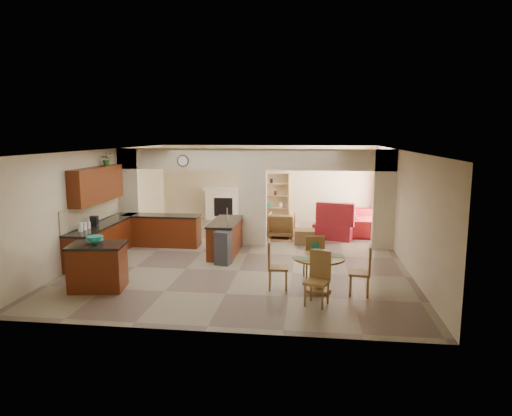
# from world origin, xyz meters

# --- Properties ---
(floor) EXTENTS (10.00, 10.00, 0.00)m
(floor) POSITION_xyz_m (0.00, 0.00, 0.00)
(floor) COLOR #7F7458
(floor) RESTS_ON ground
(ceiling) EXTENTS (10.00, 10.00, 0.00)m
(ceiling) POSITION_xyz_m (0.00, 0.00, 2.80)
(ceiling) COLOR white
(ceiling) RESTS_ON wall_back
(wall_back) EXTENTS (8.00, 0.00, 8.00)m
(wall_back) POSITION_xyz_m (0.00, 5.00, 1.40)
(wall_back) COLOR beige
(wall_back) RESTS_ON floor
(wall_front) EXTENTS (8.00, 0.00, 8.00)m
(wall_front) POSITION_xyz_m (0.00, -5.00, 1.40)
(wall_front) COLOR beige
(wall_front) RESTS_ON floor
(wall_left) EXTENTS (0.00, 10.00, 10.00)m
(wall_left) POSITION_xyz_m (-4.00, 0.00, 1.40)
(wall_left) COLOR beige
(wall_left) RESTS_ON floor
(wall_right) EXTENTS (0.00, 10.00, 10.00)m
(wall_right) POSITION_xyz_m (4.00, 0.00, 1.40)
(wall_right) COLOR beige
(wall_right) RESTS_ON floor
(partition_left_pier) EXTENTS (0.60, 0.25, 2.80)m
(partition_left_pier) POSITION_xyz_m (-3.70, 1.00, 1.40)
(partition_left_pier) COLOR beige
(partition_left_pier) RESTS_ON floor
(partition_center_pier) EXTENTS (0.80, 0.25, 2.20)m
(partition_center_pier) POSITION_xyz_m (0.00, 1.00, 1.10)
(partition_center_pier) COLOR beige
(partition_center_pier) RESTS_ON floor
(partition_right_pier) EXTENTS (0.60, 0.25, 2.80)m
(partition_right_pier) POSITION_xyz_m (3.70, 1.00, 1.40)
(partition_right_pier) COLOR beige
(partition_right_pier) RESTS_ON floor
(partition_header) EXTENTS (8.00, 0.25, 0.60)m
(partition_header) POSITION_xyz_m (0.00, 1.00, 2.50)
(partition_header) COLOR beige
(partition_header) RESTS_ON partition_center_pier
(kitchen_counter) EXTENTS (2.52, 3.29, 1.48)m
(kitchen_counter) POSITION_xyz_m (-3.26, -0.25, 0.46)
(kitchen_counter) COLOR #3C1606
(kitchen_counter) RESTS_ON floor
(upper_cabinets) EXTENTS (0.35, 2.40, 0.90)m
(upper_cabinets) POSITION_xyz_m (-3.82, -0.80, 1.92)
(upper_cabinets) COLOR #3C1606
(upper_cabinets) RESTS_ON wall_left
(peninsula) EXTENTS (0.70, 1.85, 0.91)m
(peninsula) POSITION_xyz_m (-0.60, -0.11, 0.46)
(peninsula) COLOR #3C1606
(peninsula) RESTS_ON floor
(wall_clock) EXTENTS (0.34, 0.03, 0.34)m
(wall_clock) POSITION_xyz_m (-2.00, 0.85, 2.45)
(wall_clock) COLOR #482718
(wall_clock) RESTS_ON partition_header
(rug) EXTENTS (1.60, 1.30, 0.01)m
(rug) POSITION_xyz_m (1.20, 2.10, 0.01)
(rug) COLOR brown
(rug) RESTS_ON floor
(fireplace) EXTENTS (1.60, 0.35, 1.20)m
(fireplace) POSITION_xyz_m (-1.60, 4.83, 0.61)
(fireplace) COLOR white
(fireplace) RESTS_ON floor
(shelving_unit) EXTENTS (1.00, 0.32, 1.80)m
(shelving_unit) POSITION_xyz_m (0.35, 4.82, 0.90)
(shelving_unit) COLOR olive
(shelving_unit) RESTS_ON floor
(window_a) EXTENTS (0.02, 0.90, 1.90)m
(window_a) POSITION_xyz_m (3.97, 2.30, 1.20)
(window_a) COLOR white
(window_a) RESTS_ON wall_right
(window_b) EXTENTS (0.02, 0.90, 1.90)m
(window_b) POSITION_xyz_m (3.97, 4.00, 1.20)
(window_b) COLOR white
(window_b) RESTS_ON wall_right
(glazed_door) EXTENTS (0.02, 0.70, 2.10)m
(glazed_door) POSITION_xyz_m (3.97, 3.15, 1.05)
(glazed_door) COLOR white
(glazed_door) RESTS_ON wall_right
(drape_a_left) EXTENTS (0.10, 0.28, 2.30)m
(drape_a_left) POSITION_xyz_m (3.93, 1.70, 1.20)
(drape_a_left) COLOR #3E2318
(drape_a_left) RESTS_ON wall_right
(drape_a_right) EXTENTS (0.10, 0.28, 2.30)m
(drape_a_right) POSITION_xyz_m (3.93, 2.90, 1.20)
(drape_a_right) COLOR #3E2318
(drape_a_right) RESTS_ON wall_right
(drape_b_left) EXTENTS (0.10, 0.28, 2.30)m
(drape_b_left) POSITION_xyz_m (3.93, 3.40, 1.20)
(drape_b_left) COLOR #3E2318
(drape_b_left) RESTS_ON wall_right
(drape_b_right) EXTENTS (0.10, 0.28, 2.30)m
(drape_b_right) POSITION_xyz_m (3.93, 4.60, 1.20)
(drape_b_right) COLOR #3E2318
(drape_b_right) RESTS_ON wall_right
(ceiling_fan) EXTENTS (1.00, 1.00, 0.10)m
(ceiling_fan) POSITION_xyz_m (1.50, 3.00, 2.56)
(ceiling_fan) COLOR white
(ceiling_fan) RESTS_ON ceiling
(kitchen_island) EXTENTS (1.22, 0.96, 0.96)m
(kitchen_island) POSITION_xyz_m (-2.69, -3.23, 0.48)
(kitchen_island) COLOR #3C1606
(kitchen_island) RESTS_ON floor
(teal_bowl) EXTENTS (0.34, 0.34, 0.16)m
(teal_bowl) POSITION_xyz_m (-2.74, -3.19, 1.04)
(teal_bowl) COLOR #169784
(teal_bowl) RESTS_ON kitchen_island
(trash_can) EXTENTS (0.43, 0.38, 0.77)m
(trash_can) POSITION_xyz_m (-0.46, -1.12, 0.39)
(trash_can) COLOR #323235
(trash_can) RESTS_ON floor
(dining_table) EXTENTS (1.07, 1.07, 0.73)m
(dining_table) POSITION_xyz_m (1.87, -2.79, 0.49)
(dining_table) COLOR olive
(dining_table) RESTS_ON floor
(fruit_bowl) EXTENTS (0.31, 0.31, 0.17)m
(fruit_bowl) POSITION_xyz_m (1.85, -2.84, 0.81)
(fruit_bowl) COLOR #5AAB24
(fruit_bowl) RESTS_ON dining_table
(sofa) EXTENTS (2.83, 1.24, 0.81)m
(sofa) POSITION_xyz_m (3.30, 3.43, 0.41)
(sofa) COLOR maroon
(sofa) RESTS_ON floor
(chaise) EXTENTS (1.37, 1.22, 0.46)m
(chaise) POSITION_xyz_m (2.41, 2.22, 0.23)
(chaise) COLOR maroon
(chaise) RESTS_ON floor
(armchair) EXTENTS (0.85, 0.87, 0.76)m
(armchair) POSITION_xyz_m (0.77, 2.13, 0.38)
(armchair) COLOR maroon
(armchair) RESTS_ON floor
(ottoman) EXTENTS (0.59, 0.59, 0.42)m
(ottoman) POSITION_xyz_m (1.51, 1.34, 0.21)
(ottoman) COLOR maroon
(ottoman) RESTS_ON floor
(plant) EXTENTS (0.39, 0.37, 0.34)m
(plant) POSITION_xyz_m (-3.82, -0.16, 2.54)
(plant) COLOR #235215
(plant) RESTS_ON upper_cabinets
(chair_north) EXTENTS (0.49, 0.49, 1.02)m
(chair_north) POSITION_xyz_m (1.77, -2.08, 0.55)
(chair_north) COLOR olive
(chair_north) RESTS_ON floor
(chair_east) EXTENTS (0.46, 0.46, 1.02)m
(chair_east) POSITION_xyz_m (2.77, -2.92, 0.55)
(chair_east) COLOR olive
(chair_east) RESTS_ON floor
(chair_south) EXTENTS (0.53, 0.53, 1.02)m
(chair_south) POSITION_xyz_m (1.85, -3.51, 0.55)
(chair_south) COLOR olive
(chair_south) RESTS_ON floor
(chair_west) EXTENTS (0.45, 0.44, 1.02)m
(chair_west) POSITION_xyz_m (0.95, -2.74, 0.55)
(chair_west) COLOR olive
(chair_west) RESTS_ON floor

